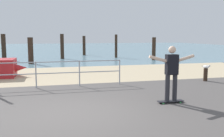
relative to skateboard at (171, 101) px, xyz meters
name	(u,v)px	position (x,y,z in m)	size (l,w,h in m)	color
ground_plane	(84,127)	(-2.81, -1.33, -0.07)	(24.00, 10.00, 0.04)	#514C49
beach_strip	(63,74)	(-2.81, 6.67, -0.07)	(24.00, 6.00, 0.04)	tan
sea_surface	(52,48)	(-2.81, 34.67, -0.07)	(72.00, 50.00, 0.04)	slate
skateboard	(171,101)	(0.00, 0.00, 0.00)	(0.80, 0.21, 0.08)	black
skateboarder	(172,70)	(0.00, 0.00, 0.95)	(1.45, 0.22, 1.65)	#26262B
bollard_short	(205,75)	(3.24, 3.02, 0.23)	(0.18, 0.18, 0.59)	#332319
seagull	(206,67)	(3.25, 3.00, 0.60)	(0.20, 0.49, 0.18)	white
groyne_post_0	(4,47)	(-7.15, 16.45, 1.02)	(0.37, 0.37, 2.17)	#332319
groyne_post_1	(31,51)	(-4.73, 12.31, 0.89)	(0.38, 0.38, 1.91)	#332319
groyne_post_2	(62,47)	(-2.30, 15.73, 1.02)	(0.32, 0.32, 2.18)	#332319
groyne_post_3	(84,46)	(0.12, 19.34, 0.93)	(0.30, 0.30, 2.00)	#332319
groyne_post_4	(116,46)	(2.55, 15.68, 1.00)	(0.24, 0.24, 2.13)	#332319
groyne_post_5	(154,49)	(4.97, 12.71, 0.88)	(0.31, 0.31, 1.89)	#332319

